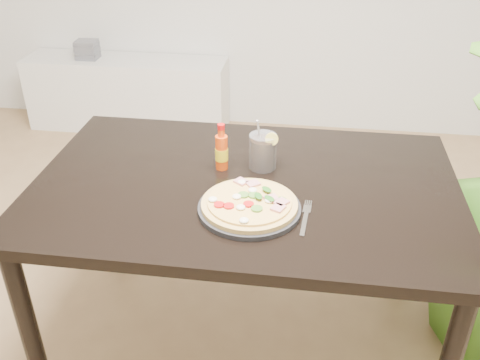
# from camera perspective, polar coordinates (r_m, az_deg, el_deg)

# --- Properties ---
(dining_table) EXTENTS (1.40, 0.90, 0.75)m
(dining_table) POSITION_cam_1_polar(r_m,az_deg,el_deg) (1.81, 0.53, -2.53)
(dining_table) COLOR black
(dining_table) RESTS_ON ground
(plate) EXTENTS (0.31, 0.31, 0.02)m
(plate) POSITION_cam_1_polar(r_m,az_deg,el_deg) (1.62, 1.00, -3.06)
(plate) COLOR #232326
(plate) RESTS_ON dining_table
(pizza) EXTENTS (0.29, 0.29, 0.03)m
(pizza) POSITION_cam_1_polar(r_m,az_deg,el_deg) (1.61, 1.04, -2.47)
(pizza) COLOR tan
(pizza) RESTS_ON plate
(hot_sauce_bottle) EXTENTS (0.06, 0.06, 0.17)m
(hot_sauce_bottle) POSITION_cam_1_polar(r_m,az_deg,el_deg) (1.82, -1.98, 3.08)
(hot_sauce_bottle) COLOR #DE440D
(hot_sauce_bottle) RESTS_ON dining_table
(cola_cup) EXTENTS (0.10, 0.09, 0.18)m
(cola_cup) POSITION_cam_1_polar(r_m,az_deg,el_deg) (1.83, 2.45, 2.98)
(cola_cup) COLOR black
(cola_cup) RESTS_ON dining_table
(fork) EXTENTS (0.03, 0.19, 0.00)m
(fork) POSITION_cam_1_polar(r_m,az_deg,el_deg) (1.60, 7.02, -3.88)
(fork) COLOR silver
(fork) RESTS_ON dining_table
(media_console) EXTENTS (1.40, 0.34, 0.50)m
(media_console) POSITION_cam_1_polar(r_m,az_deg,el_deg) (3.93, -11.84, 9.02)
(media_console) COLOR white
(media_console) RESTS_ON ground
(cd_stack) EXTENTS (0.14, 0.12, 0.13)m
(cd_stack) POSITION_cam_1_polar(r_m,az_deg,el_deg) (3.90, -15.99, 13.23)
(cd_stack) COLOR slate
(cd_stack) RESTS_ON media_console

